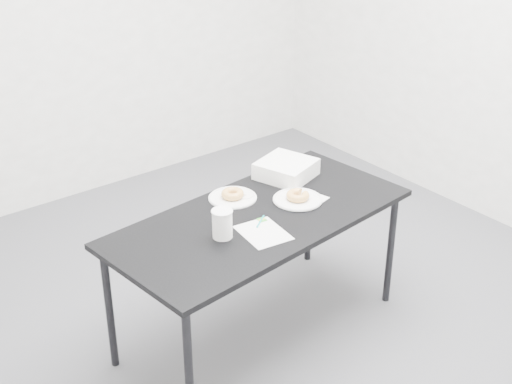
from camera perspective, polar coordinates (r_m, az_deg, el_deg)
floor at (r=3.91m, az=-0.26°, el=-10.40°), size 4.00×4.00×0.00m
wall_back at (r=4.95m, az=-15.07°, el=14.17°), size 4.00×0.02×2.70m
wall_right at (r=4.72m, az=19.79°, el=12.92°), size 0.02×4.00×2.70m
table at (r=3.51m, az=0.27°, el=-2.63°), size 1.59×0.87×0.70m
scorecard at (r=3.33m, az=0.57°, el=-3.27°), size 0.22×0.27×0.00m
logo_patch at (r=3.44m, az=0.48°, el=-2.23°), size 0.04×0.04×0.00m
pen at (r=3.42m, az=0.35°, el=-2.36°), size 0.10×0.07×0.01m
napkin at (r=3.64m, az=4.01°, el=-0.57°), size 0.21×0.21×0.00m
plate_near at (r=3.62m, az=3.35°, el=-0.60°), size 0.25×0.25×0.01m
donut_near at (r=3.61m, az=3.36°, el=-0.28°), size 0.13×0.13×0.04m
plate_far at (r=3.64m, az=-1.89°, el=-0.46°), size 0.25×0.25×0.01m
donut_far at (r=3.63m, az=-1.89°, el=-0.14°), size 0.13×0.13×0.04m
coffee_cup at (r=3.27m, az=-2.71°, el=-2.55°), size 0.09×0.09×0.14m
cup_lid at (r=3.65m, az=-0.88°, el=-0.30°), size 0.09×0.09×0.01m
bakery_box at (r=3.85m, az=2.42°, el=1.85°), size 0.34×0.34×0.09m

